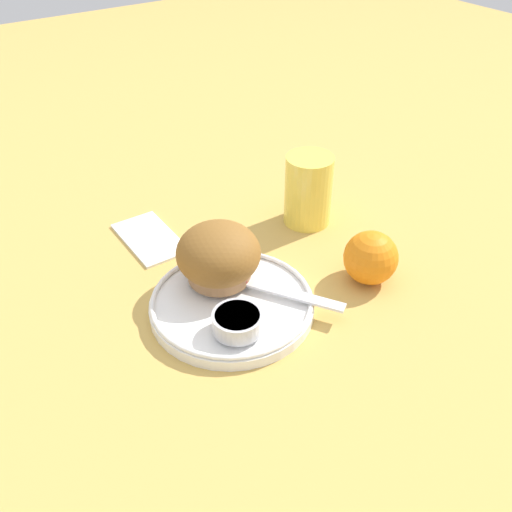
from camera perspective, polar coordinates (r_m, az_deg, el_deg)
name	(u,v)px	position (r m, az deg, el deg)	size (l,w,h in m)	color
ground_plane	(243,313)	(0.70, -1.27, -5.68)	(3.00, 3.00, 0.00)	tan
plate	(232,304)	(0.70, -2.43, -4.79)	(0.20, 0.20, 0.02)	white
muffin	(215,257)	(0.70, -4.09, -0.12)	(0.10, 0.10, 0.07)	#9E7047
cream_ramekin	(237,321)	(0.64, -1.87, -6.51)	(0.06, 0.06, 0.02)	silver
berry_pair	(240,278)	(0.71, -1.66, -2.23)	(0.03, 0.01, 0.01)	maroon
butter_knife	(270,289)	(0.70, 1.41, -3.34)	(0.17, 0.12, 0.00)	silver
orange_fruit	(371,258)	(0.74, 11.40, -0.17)	(0.07, 0.07, 0.07)	orange
juice_glass	(308,190)	(0.84, 5.24, 6.58)	(0.07, 0.07, 0.11)	#EAD14C
folded_napkin	(150,237)	(0.83, -10.58, 1.87)	(0.12, 0.07, 0.01)	white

